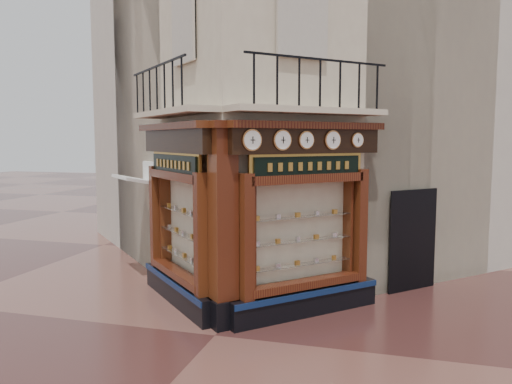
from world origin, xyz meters
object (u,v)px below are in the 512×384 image
(clock_a, at_px, (252,140))
(signboard_left, at_px, (175,164))
(awning, at_px, (138,279))
(signboard_right, at_px, (308,166))
(clock_b, at_px, (282,140))
(clock_c, at_px, (306,140))
(corner_pilaster, at_px, (223,228))
(clock_d, at_px, (333,140))
(clock_e, at_px, (357,140))

(clock_a, height_order, signboard_left, clock_a)
(awning, distance_m, signboard_left, 3.91)
(awning, height_order, signboard_right, signboard_right)
(clock_a, distance_m, signboard_left, 2.35)
(clock_b, bearing_deg, clock_c, -0.00)
(signboard_left, bearing_deg, corner_pilaster, -169.75)
(clock_d, bearing_deg, clock_b, 180.00)
(awning, xyz_separation_m, signboard_right, (4.74, -1.55, 3.10))
(clock_b, height_order, clock_e, clock_b)
(clock_e, bearing_deg, signboard_left, 146.08)
(signboard_left, height_order, signboard_right, signboard_left)
(clock_d, bearing_deg, clock_a, -180.00)
(clock_c, height_order, clock_e, clock_c)
(clock_b, distance_m, signboard_right, 0.87)
(corner_pilaster, xyz_separation_m, awning, (-3.28, 2.57, -1.95))
(corner_pilaster, height_order, clock_c, corner_pilaster)
(clock_d, bearing_deg, signboard_right, 167.99)
(clock_c, bearing_deg, clock_b, 180.00)
(clock_a, relative_size, clock_c, 1.14)
(clock_a, xyz_separation_m, awning, (-3.86, 2.59, -3.62))
(clock_c, relative_size, signboard_right, 0.18)
(corner_pilaster, distance_m, signboard_left, 2.12)
(corner_pilaster, bearing_deg, signboard_right, -10.25)
(corner_pilaster, relative_size, signboard_right, 2.03)
(clock_b, relative_size, awning, 0.27)
(clock_e, distance_m, signboard_right, 1.29)
(clock_c, xyz_separation_m, clock_d, (0.46, 0.46, 0.00))
(clock_b, relative_size, signboard_left, 0.20)
(signboard_left, distance_m, signboard_right, 2.92)
(signboard_right, bearing_deg, awning, 116.83)
(clock_a, distance_m, clock_e, 2.52)
(clock_a, xyz_separation_m, clock_d, (1.32, 1.32, 0.00))
(corner_pilaster, distance_m, clock_d, 2.85)
(clock_a, relative_size, signboard_right, 0.21)
(clock_c, bearing_deg, clock_d, -0.00)
(corner_pilaster, xyz_separation_m, clock_a, (0.58, -0.02, 1.67))
(clock_b, height_order, signboard_left, clock_b)
(clock_b, relative_size, clock_e, 1.30)
(clock_a, relative_size, clock_b, 1.02)
(signboard_left, bearing_deg, clock_a, -161.83)
(awning, bearing_deg, clock_c, -155.07)
(clock_a, height_order, clock_d, clock_a)
(clock_b, bearing_deg, signboard_right, 9.12)
(clock_c, distance_m, signboard_right, 0.55)
(clock_b, height_order, signboard_right, clock_b)
(clock_a, relative_size, awning, 0.27)
(corner_pilaster, xyz_separation_m, clock_d, (1.91, 1.30, 1.67))
(clock_b, relative_size, signboard_right, 0.20)
(clock_d, xyz_separation_m, awning, (-5.18, 1.27, -3.62))
(clock_a, relative_size, signboard_left, 0.20)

